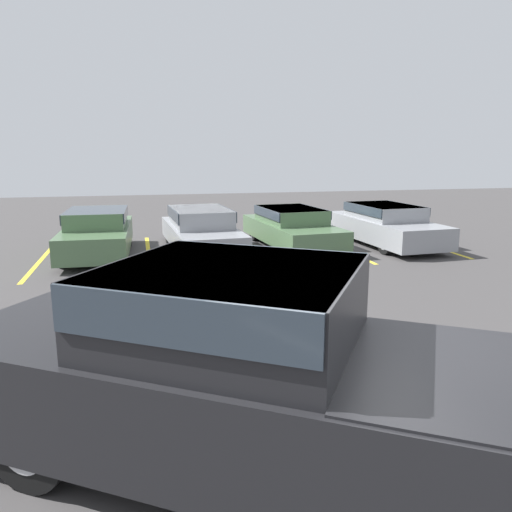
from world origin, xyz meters
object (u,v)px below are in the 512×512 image
at_px(parked_sedan_d, 385,223).
at_px(wheel_stop_curb, 269,228).
at_px(parked_sedan_b, 201,228).
at_px(parked_sedan_a, 98,231).
at_px(parked_sedan_c, 291,226).
at_px(pickup_truck, 263,374).

bearing_deg(parked_sedan_d, wheel_stop_curb, -146.15).
bearing_deg(parked_sedan_b, wheel_stop_curb, 135.43).
height_order(parked_sedan_a, parked_sedan_c, parked_sedan_a).
bearing_deg(parked_sedan_d, parked_sedan_b, -96.77).
bearing_deg(pickup_truck, wheel_stop_curb, 108.26).
relative_size(parked_sedan_c, wheel_stop_curb, 2.51).
distance_m(parked_sedan_d, wheel_stop_curb, 4.62).
distance_m(parked_sedan_c, parked_sedan_d, 2.93).
xyz_separation_m(parked_sedan_b, parked_sedan_c, (2.76, 0.02, -0.03)).
relative_size(parked_sedan_b, parked_sedan_c, 1.03).
bearing_deg(parked_sedan_d, parked_sedan_a, -95.14).
bearing_deg(parked_sedan_c, parked_sedan_d, 78.01).
bearing_deg(parked_sedan_b, pickup_truck, -7.27).
distance_m(parked_sedan_a, parked_sedan_d, 8.53).
bearing_deg(parked_sedan_a, parked_sedan_b, 92.68).
xyz_separation_m(pickup_truck, parked_sedan_c, (3.49, 10.38, -0.30)).
relative_size(parked_sedan_d, wheel_stop_curb, 2.58).
bearing_deg(parked_sedan_c, wheel_stop_curb, 172.84).
distance_m(parked_sedan_a, parked_sedan_b, 2.87).
relative_size(parked_sedan_a, parked_sedan_d, 0.94).
bearing_deg(wheel_stop_curb, parked_sedan_d, -52.98).
bearing_deg(parked_sedan_d, parked_sedan_c, -100.56).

